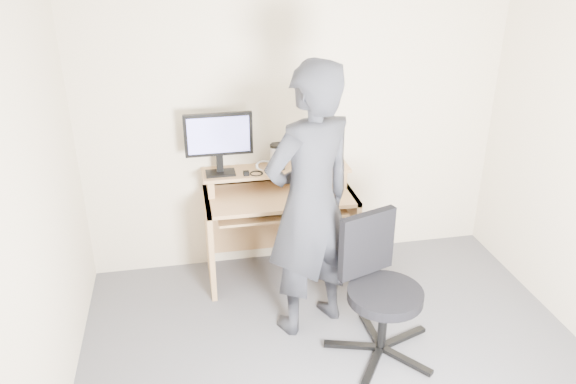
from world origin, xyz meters
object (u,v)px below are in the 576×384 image
object	(u,v)px
office_chair	(378,283)
person	(310,203)
monitor	(219,138)
desk	(278,212)

from	to	relation	value
office_chair	person	size ratio (longest dim) A/B	0.49
office_chair	person	distance (m)	0.70
monitor	office_chair	distance (m)	1.64
monitor	person	xyz separation A→B (m)	(0.54, -0.81, -0.23)
desk	person	world-z (taller)	person
person	office_chair	bearing A→B (deg)	113.77
desk	person	bearing A→B (deg)	-83.43
desk	monitor	bearing A→B (deg)	174.60
monitor	person	size ratio (longest dim) A/B	0.27
desk	monitor	world-z (taller)	monitor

